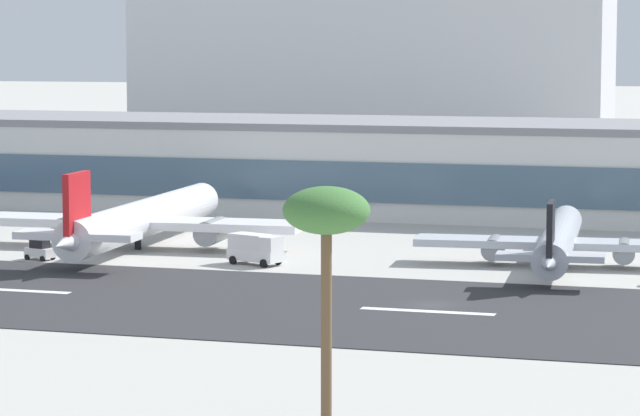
{
  "coord_description": "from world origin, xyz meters",
  "views": [
    {
      "loc": [
        29.4,
        -133.65,
        23.55
      ],
      "look_at": [
        -17.18,
        22.34,
        5.97
      ],
      "focal_mm": 86.61,
      "sensor_mm": 36.0,
      "label": 1
    }
  ],
  "objects_px": {
    "terminal_building": "(440,167)",
    "distant_hotel_block": "(370,69)",
    "airliner_red_tail_gate_1": "(139,221)",
    "service_box_truck_1": "(255,248)",
    "airliner_black_tail_gate_2": "(558,242)",
    "palm_tree_1": "(326,218)",
    "service_baggage_tug_2": "(40,250)"
  },
  "relations": [
    {
      "from": "terminal_building",
      "to": "distant_hotel_block",
      "type": "xyz_separation_m",
      "value": [
        -39.37,
        111.7,
        11.34
      ]
    },
    {
      "from": "airliner_red_tail_gate_1",
      "to": "service_box_truck_1",
      "type": "bearing_deg",
      "value": -118.26
    },
    {
      "from": "airliner_red_tail_gate_1",
      "to": "airliner_black_tail_gate_2",
      "type": "xyz_separation_m",
      "value": [
        47.78,
        -0.48,
        -0.59
      ]
    },
    {
      "from": "airliner_black_tail_gate_2",
      "to": "service_box_truck_1",
      "type": "relative_size",
      "value": 6.24
    },
    {
      "from": "palm_tree_1",
      "to": "airliner_black_tail_gate_2",
      "type": "bearing_deg",
      "value": 86.78
    },
    {
      "from": "service_box_truck_1",
      "to": "distant_hotel_block",
      "type": "bearing_deg",
      "value": 121.01
    },
    {
      "from": "terminal_building",
      "to": "service_box_truck_1",
      "type": "distance_m",
      "value": 55.28
    },
    {
      "from": "service_baggage_tug_2",
      "to": "distant_hotel_block",
      "type": "bearing_deg",
      "value": 109.1
    },
    {
      "from": "terminal_building",
      "to": "airliner_red_tail_gate_1",
      "type": "xyz_separation_m",
      "value": [
        -24.91,
        -46.59,
        -3.09
      ]
    },
    {
      "from": "terminal_building",
      "to": "airliner_red_tail_gate_1",
      "type": "bearing_deg",
      "value": -118.13
    },
    {
      "from": "airliner_red_tail_gate_1",
      "to": "terminal_building",
      "type": "bearing_deg",
      "value": -31.21
    },
    {
      "from": "airliner_red_tail_gate_1",
      "to": "service_box_truck_1",
      "type": "distance_m",
      "value": 18.6
    },
    {
      "from": "service_box_truck_1",
      "to": "terminal_building",
      "type": "bearing_deg",
      "value": 101.87
    },
    {
      "from": "service_box_truck_1",
      "to": "service_baggage_tug_2",
      "type": "xyz_separation_m",
      "value": [
        -23.62,
        -3.22,
        -0.74
      ]
    },
    {
      "from": "service_baggage_tug_2",
      "to": "service_box_truck_1",
      "type": "bearing_deg",
      "value": 24.29
    },
    {
      "from": "airliner_black_tail_gate_2",
      "to": "service_baggage_tug_2",
      "type": "height_order",
      "value": "airliner_black_tail_gate_2"
    },
    {
      "from": "service_box_truck_1",
      "to": "palm_tree_1",
      "type": "bearing_deg",
      "value": -47.11
    },
    {
      "from": "terminal_building",
      "to": "palm_tree_1",
      "type": "relative_size",
      "value": 11.86
    },
    {
      "from": "distant_hotel_block",
      "to": "service_box_truck_1",
      "type": "height_order",
      "value": "distant_hotel_block"
    },
    {
      "from": "distant_hotel_block",
      "to": "service_baggage_tug_2",
      "type": "bearing_deg",
      "value": -87.42
    },
    {
      "from": "airliner_black_tail_gate_2",
      "to": "terminal_building",
      "type": "bearing_deg",
      "value": 20.94
    },
    {
      "from": "service_baggage_tug_2",
      "to": "palm_tree_1",
      "type": "bearing_deg",
      "value": -34.15
    },
    {
      "from": "airliner_black_tail_gate_2",
      "to": "service_box_truck_1",
      "type": "distance_m",
      "value": 31.89
    },
    {
      "from": "airliner_black_tail_gate_2",
      "to": "airliner_red_tail_gate_1",
      "type": "bearing_deg",
      "value": 84.45
    },
    {
      "from": "terminal_building",
      "to": "service_baggage_tug_2",
      "type": "height_order",
      "value": "terminal_building"
    },
    {
      "from": "airliner_black_tail_gate_2",
      "to": "palm_tree_1",
      "type": "relative_size",
      "value": 2.7
    },
    {
      "from": "airliner_black_tail_gate_2",
      "to": "service_baggage_tug_2",
      "type": "relative_size",
      "value": 11.44
    },
    {
      "from": "airliner_red_tail_gate_1",
      "to": "airliner_black_tail_gate_2",
      "type": "bearing_deg",
      "value": -93.65
    },
    {
      "from": "airliner_red_tail_gate_1",
      "to": "service_box_truck_1",
      "type": "height_order",
      "value": "airliner_red_tail_gate_1"
    },
    {
      "from": "terminal_building",
      "to": "service_box_truck_1",
      "type": "xyz_separation_m",
      "value": [
        -8.13,
        -54.48,
        -4.57
      ]
    },
    {
      "from": "distant_hotel_block",
      "to": "airliner_black_tail_gate_2",
      "type": "bearing_deg",
      "value": -68.59
    },
    {
      "from": "terminal_building",
      "to": "service_baggage_tug_2",
      "type": "relative_size",
      "value": 50.21
    }
  ]
}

